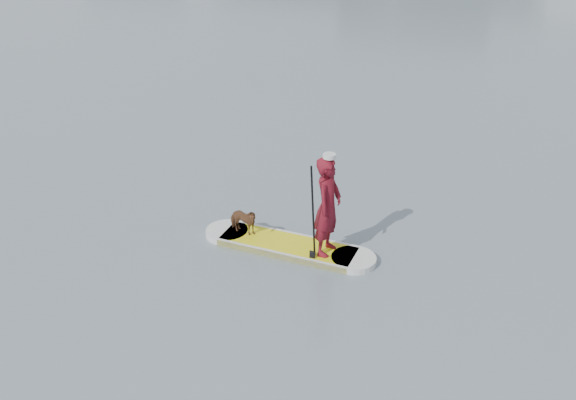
% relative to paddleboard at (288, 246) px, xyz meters
% --- Properties ---
extents(ground, '(140.00, 140.00, 0.00)m').
position_rel_paddleboard_xyz_m(ground, '(2.45, -0.05, -0.06)').
color(ground, slate).
rests_on(ground, ground).
extents(paddleboard, '(3.30, 0.88, 0.12)m').
position_rel_paddleboard_xyz_m(paddleboard, '(0.00, 0.00, 0.00)').
color(paddleboard, yellow).
rests_on(paddleboard, ground).
extents(paddler, '(0.47, 0.68, 1.81)m').
position_rel_paddleboard_xyz_m(paddler, '(0.74, -0.02, 0.97)').
color(paddler, maroon).
rests_on(paddler, paddleboard).
extents(white_cap, '(0.22, 0.22, 0.07)m').
position_rel_paddleboard_xyz_m(white_cap, '(0.74, -0.02, 1.91)').
color(white_cap, silver).
rests_on(white_cap, paddler).
extents(dog, '(0.67, 0.38, 0.53)m').
position_rel_paddleboard_xyz_m(dog, '(-0.90, 0.03, 0.33)').
color(dog, '#56301D').
rests_on(dog, paddleboard).
extents(paddle, '(0.10, 0.30, 2.00)m').
position_rel_paddleboard_xyz_m(paddle, '(0.58, -0.32, 0.74)').
color(paddle, black).
rests_on(paddle, ground).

